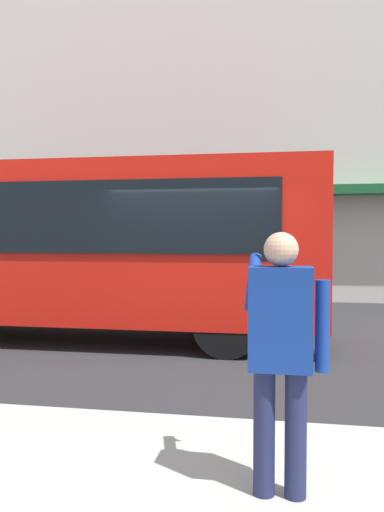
% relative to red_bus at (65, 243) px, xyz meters
% --- Properties ---
extents(ground_plane, '(60.00, 60.00, 0.00)m').
position_rel_red_bus_xyz_m(ground_plane, '(-2.51, 0.55, -1.68)').
color(ground_plane, '#2B2B2D').
extents(building_facade_far, '(28.00, 1.55, 12.00)m').
position_rel_red_bus_xyz_m(building_facade_far, '(-2.53, -6.25, 4.30)').
color(building_facade_far, beige).
rests_on(building_facade_far, ground_plane).
extents(red_bus, '(9.05, 2.54, 3.08)m').
position_rel_red_bus_xyz_m(red_bus, '(0.00, 0.00, 0.00)').
color(red_bus, red).
rests_on(red_bus, ground_plane).
extents(pedestrian_photographer, '(0.53, 0.52, 1.70)m').
position_rel_red_bus_xyz_m(pedestrian_photographer, '(-3.86, 5.42, -0.54)').
color(pedestrian_photographer, '#1E2347').
rests_on(pedestrian_photographer, sidewalk_curb).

